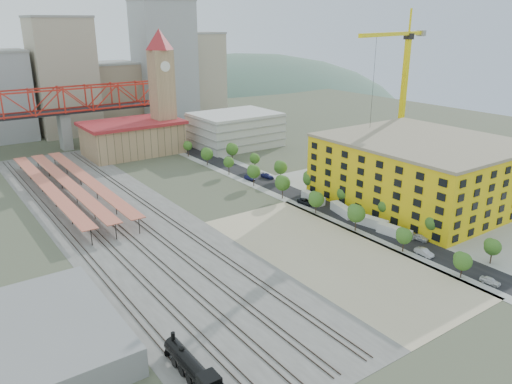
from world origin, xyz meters
TOP-DOWN VIEW (x-y plane):
  - ground at (0.00, 0.00)m, footprint 400.00×400.00m
  - ballast_strip at (-36.00, 17.50)m, footprint 36.00×165.00m
  - dirt_lot at (-4.00, -31.50)m, footprint 28.00×67.00m
  - street_asphalt at (16.00, 15.00)m, footprint 12.00×170.00m
  - sidewalk_west at (10.50, 15.00)m, footprint 3.00×170.00m
  - sidewalk_east at (21.50, 15.00)m, footprint 3.00×170.00m
  - construction_pad at (45.00, -20.00)m, footprint 50.00×90.00m
  - rail_tracks at (-37.80, 17.50)m, footprint 26.56×160.00m
  - platform_canopies at (-41.00, 45.00)m, footprint 16.00×80.00m
  - station_hall at (-5.00, 82.00)m, footprint 38.00×24.00m
  - clock_tower at (8.00, 79.99)m, footprint 12.00×12.00m
  - parking_garage at (36.00, 70.00)m, footprint 34.00×26.00m
  - truss_bridge at (-25.00, 105.00)m, footprint 94.00×9.60m
  - construction_building at (42.00, -20.00)m, footprint 44.60×50.60m
  - warehouse at (-66.00, -30.00)m, footprint 22.00×32.00m
  - street_trees at (16.00, 5.00)m, footprint 15.40×124.40m
  - skyline at (7.47, 142.31)m, footprint 133.00×46.00m
  - distant_hills at (45.28, 260.00)m, footprint 647.00×264.00m
  - locomotive at (-50.00, -52.29)m, footprint 2.70×20.81m
  - tower_crane at (62.93, 7.04)m, footprint 49.23×17.66m
  - site_trailer_a at (16.00, -32.82)m, footprint 3.68×9.17m
  - site_trailer_b at (16.00, -25.16)m, footprint 4.08×9.31m
  - site_trailer_c at (16.00, -14.78)m, footprint 4.41×9.51m
  - site_trailer_d at (16.00, -2.60)m, footprint 2.98×8.95m
  - car_0 at (13.00, -60.00)m, footprint 2.00×4.18m
  - car_1 at (13.00, -44.01)m, footprint 1.85×4.74m
  - car_2 at (13.00, -2.86)m, footprint 3.19×5.66m
  - car_3 at (13.00, 25.93)m, footprint 2.44×4.73m
  - car_4 at (19.00, -38.22)m, footprint 2.49×4.61m
  - car_5 at (19.00, -1.49)m, footprint 1.88×4.10m
  - car_6 at (19.00, 2.25)m, footprint 2.49×5.13m
  - car_7 at (19.00, 24.12)m, footprint 2.83×5.39m

SIDE VIEW (x-z plane):
  - distant_hills at x=45.28m, z-range -193.04..33.96m
  - ground at x=0.00m, z-range 0.00..0.00m
  - street_trees at x=16.00m, z-range -4.00..4.00m
  - sidewalk_west at x=10.50m, z-range 0.00..0.04m
  - sidewalk_east at x=21.50m, z-range 0.00..0.04m
  - ballast_strip at x=-36.00m, z-range 0.00..0.06m
  - dirt_lot at x=-4.00m, z-range 0.00..0.06m
  - street_asphalt at x=16.00m, z-range 0.00..0.06m
  - construction_pad at x=45.00m, z-range 0.00..0.06m
  - rail_tracks at x=-37.80m, z-range 0.06..0.24m
  - car_5 at x=19.00m, z-range 0.00..1.30m
  - car_3 at x=13.00m, z-range 0.00..1.31m
  - car_0 at x=13.00m, z-range 0.00..1.38m
  - car_6 at x=19.00m, z-range 0.00..1.41m
  - car_4 at x=19.00m, z-range 0.00..1.49m
  - car_7 at x=19.00m, z-range 0.00..1.49m
  - car_2 at x=13.00m, z-range 0.00..1.49m
  - car_1 at x=13.00m, z-range 0.00..1.54m
  - site_trailer_d at x=16.00m, z-range 0.00..2.41m
  - site_trailer_a at x=16.00m, z-range 0.00..2.44m
  - site_trailer_b at x=16.00m, z-range 0.00..2.47m
  - site_trailer_c at x=16.00m, z-range 0.00..2.52m
  - locomotive at x=-50.00m, z-range -0.66..4.54m
  - warehouse at x=-66.00m, z-range 0.00..5.00m
  - platform_canopies at x=-41.00m, z-range 1.93..6.06m
  - station_hall at x=-5.00m, z-range 0.12..13.22m
  - parking_garage at x=36.00m, z-range 0.00..14.00m
  - construction_building at x=42.00m, z-range 0.01..18.81m
  - truss_bridge at x=-25.00m, z-range 6.06..31.66m
  - skyline at x=7.47m, z-range -7.19..52.81m
  - clock_tower at x=8.00m, z-range 2.70..54.70m
  - tower_crane at x=62.93m, z-range 6.40..61.07m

